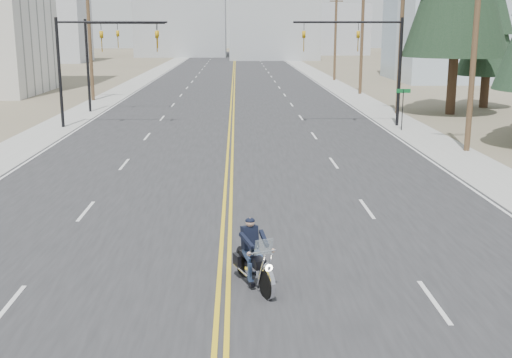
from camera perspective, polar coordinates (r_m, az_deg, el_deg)
name	(u,v)px	position (r m, az deg, el deg)	size (l,w,h in m)	color
road	(234,81)	(80.21, -2.00, 8.74)	(20.00, 200.00, 0.01)	#303033
sidewalk_left	(140,81)	(81.08, -10.25, 8.59)	(3.00, 200.00, 0.01)	#A5A5A0
sidewalk_right	(326,80)	(80.97, 6.26, 8.72)	(3.00, 200.00, 0.01)	#A5A5A0
traffic_mast_left	(90,50)	(43.00, -14.54, 11.00)	(7.10, 0.26, 7.00)	black
traffic_mast_right	(370,50)	(42.85, 10.06, 11.21)	(7.10, 0.26, 7.00)	black
traffic_mast_far	(109,48)	(50.90, -12.94, 11.30)	(6.10, 0.26, 7.00)	black
street_sign	(403,102)	(41.54, 12.92, 6.68)	(0.90, 0.06, 2.62)	black
utility_pole_b	(475,35)	(35.12, 18.92, 12.01)	(2.20, 0.30, 11.50)	brown
utility_pole_c	(401,36)	(49.47, 12.77, 12.26)	(2.20, 0.30, 11.00)	brown
utility_pole_d	(362,32)	(64.11, 9.42, 12.79)	(2.20, 0.30, 11.50)	brown
utility_pole_e	(335,33)	(80.87, 7.08, 12.75)	(2.20, 0.30, 11.00)	brown
utility_pole_left	(90,38)	(59.37, -14.57, 12.04)	(2.20, 0.30, 10.50)	brown
haze_bldg_a	(46,2)	(129.95, -18.13, 14.70)	(14.00, 12.00, 22.00)	#B7BCC6
haze_bldg_b	(273,25)	(135.17, 1.56, 13.56)	(18.00, 14.00, 14.00)	#ADB2B7
haze_bldg_c	(453,13)	(126.36, 17.07, 13.92)	(16.00, 12.00, 18.00)	#B7BCC6
haze_bldg_e	(337,29)	(161.84, 7.22, 13.06)	(14.00, 14.00, 12.00)	#B7BCC6
motorcyclist	(255,254)	(16.03, -0.13, -6.70)	(0.94, 2.20, 1.72)	black
conifer_far	(491,12)	(55.54, 20.16, 13.74)	(4.91, 4.91, 13.14)	#382619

